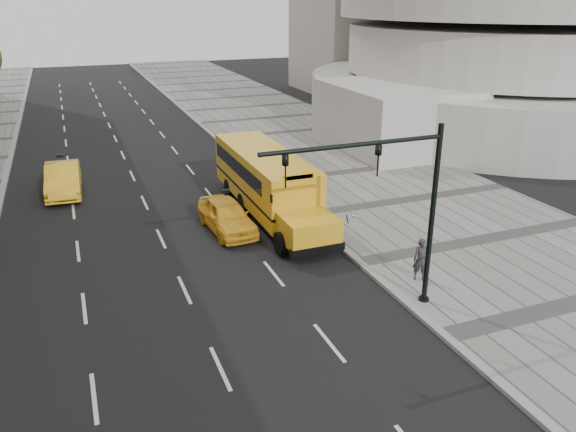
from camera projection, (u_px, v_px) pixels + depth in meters
name	position (u px, v px, depth m)	size (l,w,h in m)	color
ground	(183.00, 235.00, 25.29)	(140.00, 140.00, 0.00)	black
sidewalk_museum	(411.00, 200.00, 29.37)	(12.00, 140.00, 0.15)	gray
curb_museum	(305.00, 216.00, 27.31)	(0.30, 140.00, 0.15)	gray
school_bus	(266.00, 178.00, 27.39)	(2.96, 11.56, 3.19)	yellow
taxi_near	(227.00, 216.00, 25.53)	(1.75, 4.36, 1.49)	yellow
taxi_far	(63.00, 179.00, 30.29)	(1.74, 4.98, 1.64)	yellow
pedestrian	(421.00, 260.00, 20.78)	(0.60, 0.39, 1.64)	#322E36
traffic_signal	(397.00, 199.00, 17.71)	(6.18, 0.36, 6.40)	black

